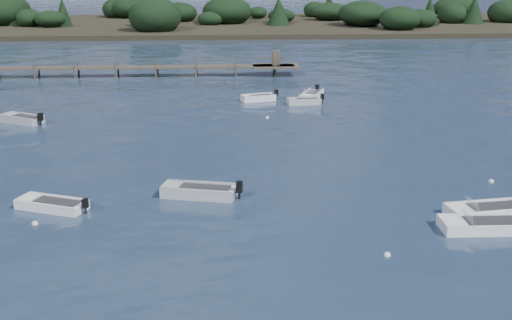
{
  "coord_description": "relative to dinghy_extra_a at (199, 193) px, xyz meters",
  "views": [
    {
      "loc": [
        -1.9,
        -21.49,
        12.17
      ],
      "look_at": [
        0.01,
        14.0,
        1.0
      ],
      "focal_mm": 45.0,
      "sensor_mm": 36.0,
      "label": 1
    }
  ],
  "objects": [
    {
      "name": "tender_far_white",
      "position": [
        4.56,
        24.06,
        -0.01
      ],
      "size": [
        3.44,
        1.99,
        1.15
      ],
      "color": "white",
      "rests_on": "ground"
    },
    {
      "name": "dinghy_mid_grey",
      "position": [
        -7.44,
        -1.38,
        -0.04
      ],
      "size": [
        3.94,
        2.6,
        0.99
      ],
      "color": "white",
      "rests_on": "ground"
    },
    {
      "name": "dinghy_mid_white_a",
      "position": [
        13.65,
        -5.19,
        -0.03
      ],
      "size": [
        4.74,
        1.72,
        1.11
      ],
      "color": "white",
      "rests_on": "ground"
    },
    {
      "name": "dinghy_extra_a",
      "position": [
        0.0,
        0.0,
        0.0
      ],
      "size": [
        4.41,
        2.31,
        1.24
      ],
      "color": "#A2A7A9",
      "rests_on": "ground"
    },
    {
      "name": "buoy_c",
      "position": [
        -7.76,
        -3.37,
        -0.17
      ],
      "size": [
        0.32,
        0.32,
        0.32
      ],
      "primitive_type": "sphere",
      "color": "silver",
      "rests_on": "ground"
    },
    {
      "name": "buoy_extra_a",
      "position": [
        8.29,
        -7.64,
        -0.17
      ],
      "size": [
        0.32,
        0.32,
        0.32
      ],
      "primitive_type": "sphere",
      "color": "silver",
      "rests_on": "ground"
    },
    {
      "name": "dinghy_mid_white_b",
      "position": [
        14.42,
        -3.43,
        -0.03
      ],
      "size": [
        4.6,
        2.12,
        1.12
      ],
      "color": "white",
      "rests_on": "ground"
    },
    {
      "name": "buoy_e",
      "position": [
        4.9,
        17.5,
        -0.17
      ],
      "size": [
        0.32,
        0.32,
        0.32
      ],
      "primitive_type": "sphere",
      "color": "silver",
      "rests_on": "ground"
    },
    {
      "name": "dinghy_extra_b",
      "position": [
        9.49,
        25.03,
        -0.02
      ],
      "size": [
        2.72,
        4.11,
        1.15
      ],
      "color": "white",
      "rests_on": "ground"
    },
    {
      "name": "jetty",
      "position": [
        -18.52,
        37.15,
        0.81
      ],
      "size": [
        64.5,
        3.2,
        3.4
      ],
      "color": "#4C4338",
      "rests_on": "ground"
    },
    {
      "name": "ground",
      "position": [
        3.22,
        49.15,
        -0.17
      ],
      "size": [
        400.0,
        400.0,
        0.0
      ],
      "primitive_type": "plane",
      "color": "#19263A",
      "rests_on": "ground"
    },
    {
      "name": "tender_far_grey_b",
      "position": [
        8.47,
        22.41,
        -0.02
      ],
      "size": [
        3.28,
        1.45,
        1.11
      ],
      "color": "#A2A7A9",
      "rests_on": "ground"
    },
    {
      "name": "far_headland",
      "position": [
        28.22,
        89.15,
        1.79
      ],
      "size": [
        190.0,
        40.0,
        5.8
      ],
      "color": "black",
      "rests_on": "ground"
    },
    {
      "name": "tender_far_grey",
      "position": [
        -14.24,
        16.98,
        -0.0
      ],
      "size": [
        3.72,
        2.86,
        1.23
      ],
      "color": "#A2A7A9",
      "rests_on": "ground"
    },
    {
      "name": "buoy_d",
      "position": [
        16.61,
        1.47,
        -0.17
      ],
      "size": [
        0.32,
        0.32,
        0.32
      ],
      "primitive_type": "sphere",
      "color": "silver",
      "rests_on": "ground"
    },
    {
      "name": "buoy_b",
      "position": [
        13.86,
        -5.55,
        -0.17
      ],
      "size": [
        0.32,
        0.32,
        0.32
      ],
      "primitive_type": "sphere",
      "color": "silver",
      "rests_on": "ground"
    }
  ]
}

